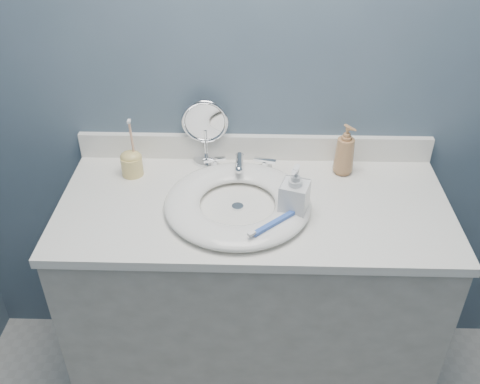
{
  "coord_description": "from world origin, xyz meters",
  "views": [
    {
      "loc": [
        -0.01,
        -0.37,
        1.87
      ],
      "look_at": [
        -0.04,
        0.94,
        0.94
      ],
      "focal_mm": 40.0,
      "sensor_mm": 36.0,
      "label": 1
    }
  ],
  "objects_px": {
    "makeup_mirror": "(205,129)",
    "toothbrush_holder": "(132,162)",
    "soap_bottle_clear": "(295,192)",
    "soap_bottle_amber": "(345,150)"
  },
  "relations": [
    {
      "from": "soap_bottle_amber",
      "to": "toothbrush_holder",
      "type": "distance_m",
      "value": 0.71
    },
    {
      "from": "makeup_mirror",
      "to": "soap_bottle_clear",
      "type": "relative_size",
      "value": 1.32
    },
    {
      "from": "makeup_mirror",
      "to": "toothbrush_holder",
      "type": "xyz_separation_m",
      "value": [
        -0.24,
        -0.09,
        -0.08
      ]
    },
    {
      "from": "toothbrush_holder",
      "to": "soap_bottle_amber",
      "type": "bearing_deg",
      "value": 2.57
    },
    {
      "from": "soap_bottle_amber",
      "to": "soap_bottle_clear",
      "type": "bearing_deg",
      "value": -163.72
    },
    {
      "from": "makeup_mirror",
      "to": "toothbrush_holder",
      "type": "relative_size",
      "value": 1.13
    },
    {
      "from": "soap_bottle_amber",
      "to": "toothbrush_holder",
      "type": "bearing_deg",
      "value": 144.75
    },
    {
      "from": "soap_bottle_amber",
      "to": "toothbrush_holder",
      "type": "xyz_separation_m",
      "value": [
        -0.71,
        -0.03,
        -0.04
      ]
    },
    {
      "from": "toothbrush_holder",
      "to": "makeup_mirror",
      "type": "bearing_deg",
      "value": 20.77
    },
    {
      "from": "soap_bottle_clear",
      "to": "toothbrush_holder",
      "type": "bearing_deg",
      "value": 175.45
    }
  ]
}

